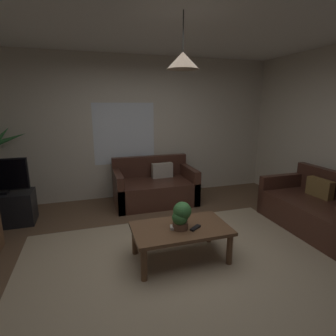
{
  "coord_description": "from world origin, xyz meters",
  "views": [
    {
      "loc": [
        -0.9,
        -2.64,
        1.8
      ],
      "look_at": [
        0.0,
        0.3,
        1.05
      ],
      "focal_mm": 28.14,
      "sensor_mm": 36.0,
      "label": 1
    }
  ],
  "objects_px": {
    "couch_right_side": "(317,210)",
    "pendant_lamp": "(183,60)",
    "potted_plant_on_table": "(181,215)",
    "book_on_table_0": "(176,227)",
    "couch_under_window": "(155,188)",
    "tv_stand": "(2,209)",
    "coffee_table": "(181,232)",
    "remote_on_table_0": "(195,228)"
  },
  "relations": [
    {
      "from": "couch_under_window",
      "to": "potted_plant_on_table",
      "type": "height_order",
      "value": "couch_under_window"
    },
    {
      "from": "potted_plant_on_table",
      "to": "pendant_lamp",
      "type": "xyz_separation_m",
      "value": [
        0.01,
        0.04,
        1.65
      ]
    },
    {
      "from": "remote_on_table_0",
      "to": "potted_plant_on_table",
      "type": "height_order",
      "value": "potted_plant_on_table"
    },
    {
      "from": "remote_on_table_0",
      "to": "potted_plant_on_table",
      "type": "bearing_deg",
      "value": -142.52
    },
    {
      "from": "coffee_table",
      "to": "potted_plant_on_table",
      "type": "bearing_deg",
      "value": -107.05
    },
    {
      "from": "couch_right_side",
      "to": "tv_stand",
      "type": "distance_m",
      "value": 4.71
    },
    {
      "from": "potted_plant_on_table",
      "to": "tv_stand",
      "type": "height_order",
      "value": "potted_plant_on_table"
    },
    {
      "from": "pendant_lamp",
      "to": "couch_under_window",
      "type": "bearing_deg",
      "value": 84.93
    },
    {
      "from": "remote_on_table_0",
      "to": "book_on_table_0",
      "type": "bearing_deg",
      "value": -142.32
    },
    {
      "from": "coffee_table",
      "to": "remote_on_table_0",
      "type": "height_order",
      "value": "remote_on_table_0"
    },
    {
      "from": "couch_under_window",
      "to": "tv_stand",
      "type": "relative_size",
      "value": 1.62
    },
    {
      "from": "potted_plant_on_table",
      "to": "pendant_lamp",
      "type": "bearing_deg",
      "value": 72.95
    },
    {
      "from": "couch_under_window",
      "to": "remote_on_table_0",
      "type": "distance_m",
      "value": 2.0
    },
    {
      "from": "pendant_lamp",
      "to": "book_on_table_0",
      "type": "bearing_deg",
      "value": -161.64
    },
    {
      "from": "couch_right_side",
      "to": "potted_plant_on_table",
      "type": "height_order",
      "value": "couch_right_side"
    },
    {
      "from": "couch_right_side",
      "to": "book_on_table_0",
      "type": "relative_size",
      "value": 10.97
    },
    {
      "from": "couch_under_window",
      "to": "tv_stand",
      "type": "distance_m",
      "value": 2.46
    },
    {
      "from": "couch_under_window",
      "to": "book_on_table_0",
      "type": "height_order",
      "value": "couch_under_window"
    },
    {
      "from": "couch_under_window",
      "to": "tv_stand",
      "type": "height_order",
      "value": "couch_under_window"
    },
    {
      "from": "remote_on_table_0",
      "to": "couch_under_window",
      "type": "bearing_deg",
      "value": 144.29
    },
    {
      "from": "couch_right_side",
      "to": "book_on_table_0",
      "type": "distance_m",
      "value": 2.28
    },
    {
      "from": "potted_plant_on_table",
      "to": "book_on_table_0",
      "type": "bearing_deg",
      "value": 163.28
    },
    {
      "from": "couch_under_window",
      "to": "coffee_table",
      "type": "relative_size",
      "value": 1.3
    },
    {
      "from": "book_on_table_0",
      "to": "couch_under_window",
      "type": "bearing_deg",
      "value": 83.05
    },
    {
      "from": "couch_under_window",
      "to": "couch_right_side",
      "type": "relative_size",
      "value": 0.95
    },
    {
      "from": "couch_right_side",
      "to": "book_on_table_0",
      "type": "xyz_separation_m",
      "value": [
        -2.26,
        -0.19,
        0.15
      ]
    },
    {
      "from": "couch_right_side",
      "to": "potted_plant_on_table",
      "type": "bearing_deg",
      "value": -84.63
    },
    {
      "from": "couch_right_side",
      "to": "pendant_lamp",
      "type": "xyz_separation_m",
      "value": [
        -2.2,
        -0.17,
        1.95
      ]
    },
    {
      "from": "coffee_table",
      "to": "couch_right_side",
      "type": "bearing_deg",
      "value": 4.41
    },
    {
      "from": "tv_stand",
      "to": "potted_plant_on_table",
      "type": "bearing_deg",
      "value": -36.81
    },
    {
      "from": "coffee_table",
      "to": "book_on_table_0",
      "type": "distance_m",
      "value": 0.1
    },
    {
      "from": "couch_right_side",
      "to": "pendant_lamp",
      "type": "distance_m",
      "value": 2.94
    },
    {
      "from": "potted_plant_on_table",
      "to": "pendant_lamp",
      "type": "relative_size",
      "value": 0.59
    },
    {
      "from": "couch_right_side",
      "to": "tv_stand",
      "type": "bearing_deg",
      "value": -108.37
    },
    {
      "from": "book_on_table_0",
      "to": "potted_plant_on_table",
      "type": "xyz_separation_m",
      "value": [
        0.05,
        -0.02,
        0.15
      ]
    },
    {
      "from": "remote_on_table_0",
      "to": "tv_stand",
      "type": "xyz_separation_m",
      "value": [
        -2.42,
        1.74,
        -0.17
      ]
    },
    {
      "from": "tv_stand",
      "to": "pendant_lamp",
      "type": "relative_size",
      "value": 1.67
    },
    {
      "from": "tv_stand",
      "to": "pendant_lamp",
      "type": "xyz_separation_m",
      "value": [
        2.27,
        -1.65,
        1.97
      ]
    },
    {
      "from": "coffee_table",
      "to": "pendant_lamp",
      "type": "xyz_separation_m",
      "value": [
        -0.0,
        0.0,
        1.87
      ]
    },
    {
      "from": "book_on_table_0",
      "to": "potted_plant_on_table",
      "type": "height_order",
      "value": "potted_plant_on_table"
    },
    {
      "from": "coffee_table",
      "to": "tv_stand",
      "type": "bearing_deg",
      "value": 143.96
    },
    {
      "from": "remote_on_table_0",
      "to": "pendant_lamp",
      "type": "bearing_deg",
      "value": -156.1
    }
  ]
}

